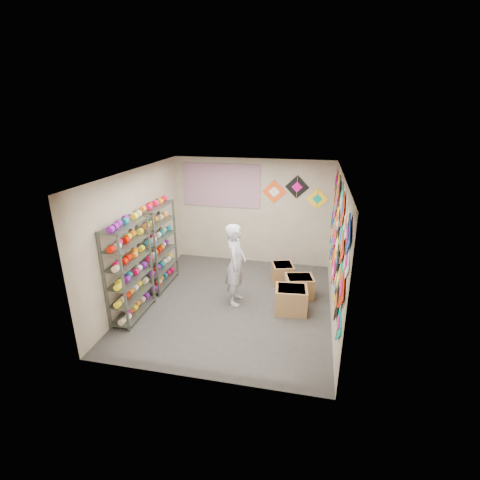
% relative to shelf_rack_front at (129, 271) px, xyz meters
% --- Properties ---
extents(ground, '(4.50, 4.50, 0.00)m').
position_rel_shelf_rack_front_xyz_m(ground, '(1.78, 0.85, -0.95)').
color(ground, '#332F2C').
extents(room_walls, '(4.50, 4.50, 4.50)m').
position_rel_shelf_rack_front_xyz_m(room_walls, '(1.78, 0.85, 0.69)').
color(room_walls, tan).
rests_on(room_walls, ground).
extents(shelf_rack_front, '(0.40, 1.10, 1.90)m').
position_rel_shelf_rack_front_xyz_m(shelf_rack_front, '(0.00, 0.00, 0.00)').
color(shelf_rack_front, '#4C5147').
rests_on(shelf_rack_front, ground).
extents(shelf_rack_back, '(0.40, 1.10, 1.90)m').
position_rel_shelf_rack_front_xyz_m(shelf_rack_back, '(0.00, 1.30, 0.00)').
color(shelf_rack_back, '#4C5147').
rests_on(shelf_rack_back, ground).
extents(string_spools, '(0.12, 2.36, 0.12)m').
position_rel_shelf_rack_front_xyz_m(string_spools, '(-0.00, 0.65, 0.10)').
color(string_spools, '#E50A4B').
rests_on(string_spools, ground).
extents(kite_wall_display, '(0.06, 4.24, 2.04)m').
position_rel_shelf_rack_front_xyz_m(kite_wall_display, '(3.76, 0.81, 0.69)').
color(kite_wall_display, '#009886').
rests_on(kite_wall_display, room_walls).
extents(back_wall_kites, '(1.62, 0.02, 0.83)m').
position_rel_shelf_rack_front_xyz_m(back_wall_kites, '(2.82, 3.09, 0.97)').
color(back_wall_kites, '#EE4E14').
rests_on(back_wall_kites, room_walls).
extents(poster, '(2.00, 0.01, 1.10)m').
position_rel_shelf_rack_front_xyz_m(poster, '(0.98, 3.08, 1.05)').
color(poster, '#5D55B9').
rests_on(poster, room_walls).
extents(shopkeeper, '(0.67, 0.48, 1.71)m').
position_rel_shelf_rack_front_xyz_m(shopkeeper, '(1.84, 0.91, -0.09)').
color(shopkeeper, beige).
rests_on(shopkeeper, ground).
extents(carton_a, '(0.67, 0.57, 0.52)m').
position_rel_shelf_rack_front_xyz_m(carton_a, '(2.99, 0.78, -0.69)').
color(carton_a, olive).
rests_on(carton_a, ground).
extents(carton_b, '(0.67, 0.59, 0.47)m').
position_rel_shelf_rack_front_xyz_m(carton_b, '(3.12, 1.40, -0.71)').
color(carton_b, olive).
rests_on(carton_b, ground).
extents(carton_c, '(0.59, 0.62, 0.45)m').
position_rel_shelf_rack_front_xyz_m(carton_c, '(2.71, 2.02, -0.73)').
color(carton_c, olive).
rests_on(carton_c, ground).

